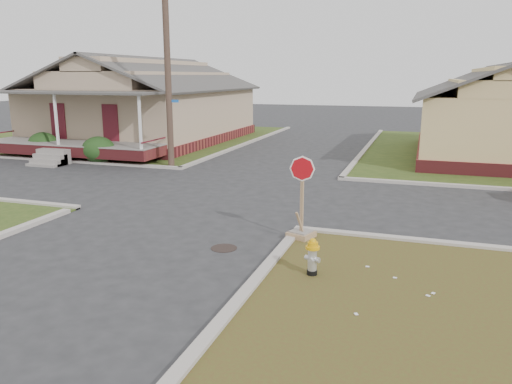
% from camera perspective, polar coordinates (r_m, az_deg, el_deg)
% --- Properties ---
extents(ground, '(120.00, 120.00, 0.00)m').
position_cam_1_polar(ground, '(13.59, -11.53, -4.66)').
color(ground, '#292A2C').
rests_on(ground, ground).
extents(verge_far_left, '(19.00, 19.00, 0.05)m').
position_cam_1_polar(verge_far_left, '(35.36, -15.37, 6.08)').
color(verge_far_left, '#2F4418').
rests_on(verge_far_left, ground).
extents(curbs, '(80.00, 40.00, 0.12)m').
position_cam_1_polar(curbs, '(17.92, -3.58, -0.08)').
color(curbs, '#B0A89F').
rests_on(curbs, ground).
extents(manhole, '(0.64, 0.64, 0.01)m').
position_cam_1_polar(manhole, '(12.23, -3.68, -6.41)').
color(manhole, black).
rests_on(manhole, ground).
extents(corner_house, '(10.10, 15.50, 5.30)m').
position_cam_1_polar(corner_house, '(32.46, -12.44, 9.64)').
color(corner_house, maroon).
rests_on(corner_house, ground).
extents(side_house_yellow, '(7.60, 11.60, 4.70)m').
position_cam_1_polar(side_house_yellow, '(27.93, 25.74, 7.95)').
color(side_house_yellow, maroon).
rests_on(side_house_yellow, ground).
extents(utility_pole, '(1.80, 0.28, 9.00)m').
position_cam_1_polar(utility_pole, '(22.78, -10.09, 14.38)').
color(utility_pole, '#3C2922').
rests_on(utility_pole, ground).
extents(fire_hydrant, '(0.30, 0.30, 0.79)m').
position_cam_1_polar(fire_hydrant, '(10.46, 6.47, -7.13)').
color(fire_hydrant, black).
rests_on(fire_hydrant, ground).
extents(stop_sign, '(0.60, 0.59, 2.12)m').
position_cam_1_polar(stop_sign, '(12.78, 5.21, -3.22)').
color(stop_sign, '#A27A57').
rests_on(stop_sign, ground).
extents(hedge_left, '(1.54, 1.27, 1.18)m').
position_cam_1_polar(hedge_left, '(28.01, -23.14, 5.01)').
color(hedge_left, '#193814').
rests_on(hedge_left, verge_far_left).
extents(hedge_right, '(1.55, 1.27, 1.19)m').
position_cam_1_polar(hedge_right, '(25.04, -17.54, 4.62)').
color(hedge_right, '#193814').
rests_on(hedge_right, verge_far_left).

